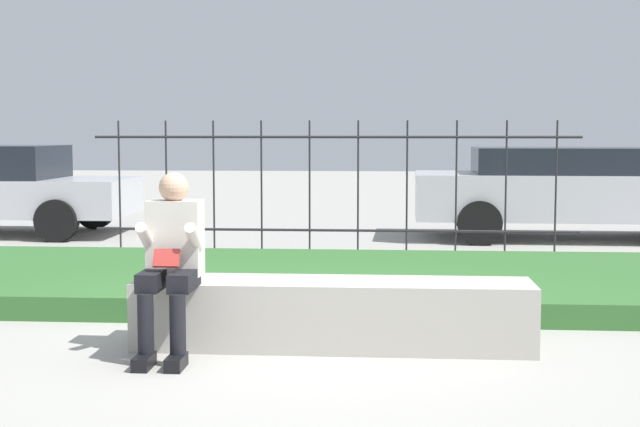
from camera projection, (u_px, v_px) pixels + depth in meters
ground_plane at (296, 346)px, 6.58m from camera, size 60.00×60.00×0.00m
stone_bench at (333, 317)px, 6.54m from camera, size 2.91×0.58×0.50m
person_seated_reader at (171, 255)px, 6.26m from camera, size 0.42×0.73×1.30m
grass_berm at (319, 281)px, 8.87m from camera, size 8.11×3.23×0.21m
iron_fence at (334, 186)px, 11.19m from camera, size 6.11×0.03×1.73m
car_parked_right at (572, 189)px, 13.16m from camera, size 4.73×2.03×1.36m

